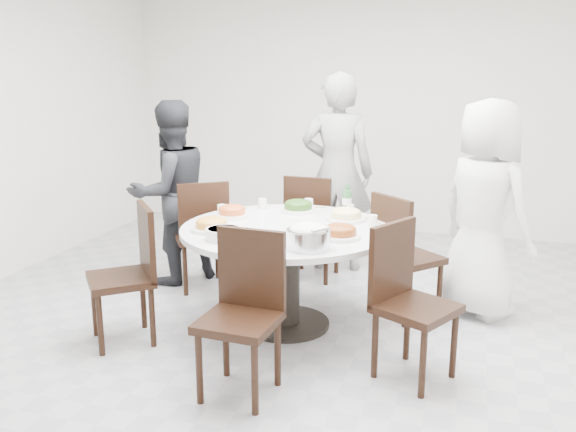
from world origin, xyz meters
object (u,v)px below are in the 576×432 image
(dining_table, at_px, (286,277))
(chair_n, at_px, (314,226))
(soup_bowl, at_px, (224,234))
(beverage_bottle, at_px, (347,199))
(chair_nw, at_px, (201,234))
(chair_sw, at_px, (120,276))
(diner_right, at_px, (484,210))
(chair_s, at_px, (239,318))
(chair_ne, at_px, (409,255))
(diner_left, at_px, (171,193))
(rice_bowl, at_px, (308,239))
(chair_se, at_px, (417,305))
(diner_middle, at_px, (337,173))

(dining_table, distance_m, chair_n, 1.11)
(soup_bowl, height_order, beverage_bottle, beverage_bottle)
(chair_nw, bearing_deg, chair_sw, 51.84)
(diner_right, distance_m, beverage_bottle, 1.03)
(soup_bowl, distance_m, beverage_bottle, 1.13)
(beverage_bottle, bearing_deg, chair_s, -101.19)
(chair_ne, relative_size, chair_s, 1.00)
(chair_ne, relative_size, beverage_bottle, 3.96)
(chair_nw, xyz_separation_m, diner_left, (-0.31, 0.08, 0.32))
(chair_nw, bearing_deg, dining_table, 113.54)
(rice_bowl, bearing_deg, chair_se, -5.06)
(diner_middle, bearing_deg, chair_nw, 34.87)
(chair_se, height_order, beverage_bottle, beverage_bottle)
(chair_nw, height_order, beverage_bottle, beverage_bottle)
(dining_table, height_order, chair_n, chair_n)
(diner_left, height_order, soup_bowl, diner_left)
(chair_ne, relative_size, rice_bowl, 3.39)
(chair_ne, bearing_deg, chair_sw, 71.20)
(chair_n, distance_m, chair_nw, 1.01)
(chair_nw, bearing_deg, chair_se, 115.38)
(diner_left, bearing_deg, rice_bowl, 89.12)
(diner_right, bearing_deg, rice_bowl, 87.30)
(chair_nw, height_order, soup_bowl, chair_nw)
(beverage_bottle, bearing_deg, chair_ne, -5.19)
(chair_se, xyz_separation_m, beverage_bottle, (-0.64, 1.03, 0.40))
(chair_n, height_order, soup_bowl, chair_n)
(chair_sw, xyz_separation_m, chair_s, (1.03, -0.43, 0.00))
(soup_bowl, bearing_deg, rice_bowl, -3.22)
(chair_ne, height_order, diner_right, diner_right)
(chair_sw, bearing_deg, chair_ne, 79.68)
(diner_middle, relative_size, soup_bowl, 7.58)
(chair_sw, bearing_deg, diner_middle, 112.14)
(dining_table, bearing_deg, chair_sw, -149.84)
(beverage_bottle, bearing_deg, diner_middle, 107.05)
(diner_right, bearing_deg, diner_middle, 10.34)
(diner_right, bearing_deg, diner_left, 41.03)
(diner_right, height_order, rice_bowl, diner_right)
(chair_n, height_order, diner_left, diner_left)
(diner_left, bearing_deg, chair_nw, 109.83)
(dining_table, relative_size, chair_sw, 1.58)
(diner_middle, height_order, soup_bowl, diner_middle)
(chair_nw, height_order, rice_bowl, chair_nw)
(chair_sw, bearing_deg, soup_bowl, 62.85)
(chair_ne, bearing_deg, rice_bowl, 100.97)
(chair_s, height_order, diner_left, diner_left)
(chair_ne, height_order, soup_bowl, chair_ne)
(diner_middle, height_order, diner_left, diner_middle)
(chair_n, bearing_deg, dining_table, 97.46)
(chair_n, bearing_deg, chair_ne, 148.17)
(dining_table, distance_m, beverage_bottle, 0.79)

